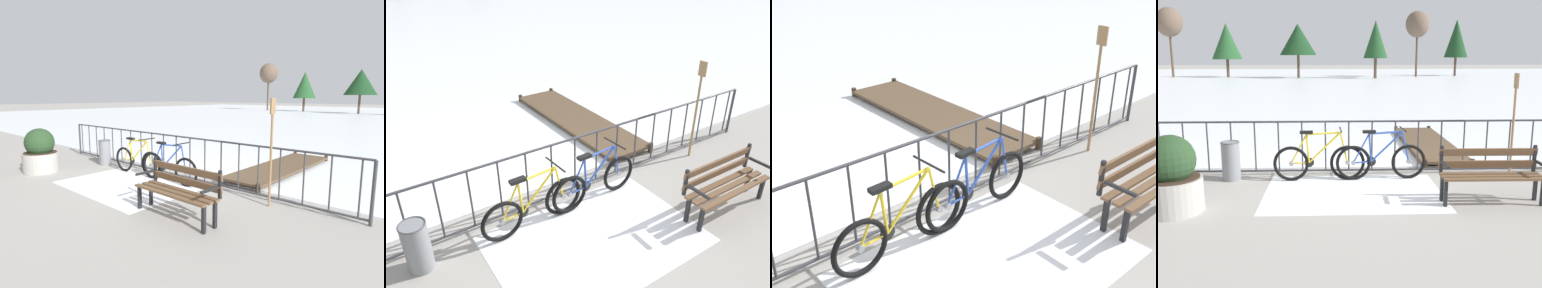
{
  "view_description": "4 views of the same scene",
  "coord_description": "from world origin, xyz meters",
  "views": [
    {
      "loc": [
        5.45,
        -5.24,
        2.01
      ],
      "look_at": [
        0.46,
        0.32,
        0.84
      ],
      "focal_mm": 28.63,
      "sensor_mm": 36.0,
      "label": 1
    },
    {
      "loc": [
        -2.72,
        -4.46,
        3.77
      ],
      "look_at": [
        0.35,
        0.09,
        0.87
      ],
      "focal_mm": 34.27,
      "sensor_mm": 36.0,
      "label": 2
    },
    {
      "loc": [
        -3.07,
        -4.02,
        3.33
      ],
      "look_at": [
        0.46,
        -0.02,
        0.79
      ],
      "focal_mm": 43.97,
      "sensor_mm": 36.0,
      "label": 3
    },
    {
      "loc": [
        -0.52,
        -8.27,
        2.35
      ],
      "look_at": [
        -0.2,
        0.03,
        0.6
      ],
      "focal_mm": 40.52,
      "sensor_mm": 36.0,
      "label": 4
    }
  ],
  "objects": [
    {
      "name": "oar_upright",
      "position": [
        2.9,
        -0.27,
        1.14
      ],
      "size": [
        0.04,
        0.16,
        1.98
      ],
      "color": "#937047",
      "rests_on": "ground"
    },
    {
      "name": "park_bench",
      "position": [
        1.97,
        -1.71,
        0.51
      ],
      "size": [
        1.61,
        0.5,
        0.89
      ],
      "color": "brown",
      "rests_on": "ground"
    },
    {
      "name": "snow_patch",
      "position": [
        -0.2,
        -1.2,
        0.0
      ],
      "size": [
        3.02,
        2.09,
        0.01
      ],
      "primitive_type": "cube",
      "color": "white",
      "rests_on": "ground"
    },
    {
      "name": "trash_bin",
      "position": [
        -2.45,
        -0.32,
        0.37
      ],
      "size": [
        0.35,
        0.35,
        0.73
      ],
      "color": "gray",
      "rests_on": "ground"
    },
    {
      "name": "railing_fence",
      "position": [
        -0.0,
        0.0,
        0.56
      ],
      "size": [
        9.06,
        0.06,
        1.07
      ],
      "color": "#38383D",
      "rests_on": "ground"
    },
    {
      "name": "wooden_dock",
      "position": [
        1.84,
        2.38,
        0.12
      ],
      "size": [
        1.1,
        4.25,
        0.2
      ],
      "color": "brown",
      "rests_on": "ground"
    },
    {
      "name": "ground_plane",
      "position": [
        0.0,
        0.0,
        0.0
      ],
      "size": [
        160.0,
        160.0,
        0.0
      ],
      "primitive_type": "plane",
      "color": "#9E9991"
    },
    {
      "name": "bicycle_near_railing",
      "position": [
        0.36,
        -0.4,
        0.37
      ],
      "size": [
        1.71,
        0.52,
        0.97
      ],
      "color": "black",
      "rests_on": "ground"
    },
    {
      "name": "bicycle_second",
      "position": [
        -0.8,
        -0.42,
        0.37
      ],
      "size": [
        1.71,
        0.52,
        0.97
      ],
      "color": "black",
      "rests_on": "ground"
    }
  ]
}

